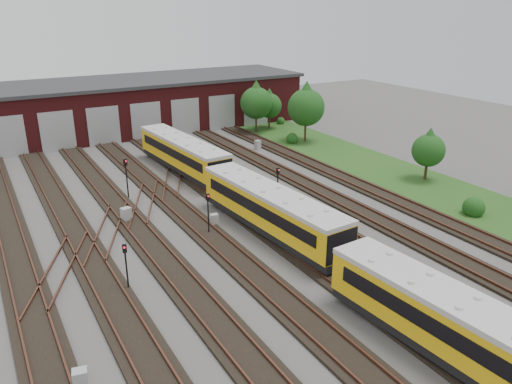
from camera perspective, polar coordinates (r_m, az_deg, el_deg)
ground at (r=31.27m, az=2.75°, el=-8.46°), size 120.00×120.00×0.00m
track_network at (r=31.57m, az=1.91°, el=-7.92°), size 30.40×70.00×0.33m
maintenance_shed at (r=65.68m, az=-16.69°, el=9.31°), size 51.00×12.50×6.35m
grass_verge at (r=49.64m, az=15.06°, el=2.15°), size 8.00×55.00×0.05m
metro_train at (r=34.72m, az=1.72°, el=-2.00°), size 3.55×46.34×2.93m
signal_mast_0 at (r=42.52m, az=-14.61°, el=2.12°), size 0.32×0.31×3.35m
signal_mast_1 at (r=28.89m, az=-14.65°, el=-7.63°), size 0.27×0.26×2.86m
signal_mast_2 at (r=39.25m, az=2.50°, el=1.13°), size 0.29×0.27×3.27m
signal_mast_3 at (r=34.67m, az=-5.50°, el=-1.92°), size 0.25×0.24×3.05m
relay_cabinet_0 at (r=23.41m, az=-19.39°, el=-19.64°), size 0.71×0.63×1.03m
relay_cabinet_1 at (r=38.25m, az=-14.60°, el=-2.55°), size 0.77×0.69×1.12m
relay_cabinet_2 at (r=36.56m, az=-4.79°, el=-3.20°), size 0.59×0.51×0.91m
relay_cabinet_3 at (r=49.87m, az=-8.97°, el=3.22°), size 0.60×0.52×0.91m
relay_cabinet_4 at (r=55.74m, az=0.19°, el=5.40°), size 0.72×0.64×1.01m
tree_0 at (r=62.60m, az=0.02°, el=10.57°), size 3.94×3.94×6.54m
tree_1 at (r=64.82m, az=1.53°, el=10.16°), size 3.16×3.16×5.24m
tree_2 at (r=58.42m, az=5.77°, el=10.09°), size 4.28×4.28×7.09m
tree_3 at (r=47.76m, az=19.16°, el=4.92°), size 2.97×2.97×4.93m
bush_0 at (r=41.66m, az=23.67°, el=-1.32°), size 1.68×1.68×1.68m
bush_1 at (r=58.45m, az=4.14°, el=6.27°), size 1.39×1.39×1.39m
bush_2 at (r=67.96m, az=2.85°, el=8.22°), size 1.10×1.10×1.10m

